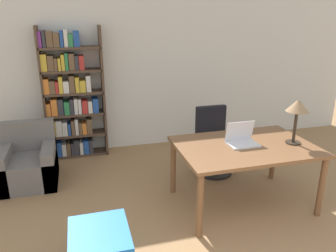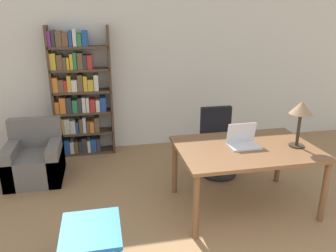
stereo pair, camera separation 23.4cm
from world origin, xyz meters
name	(u,v)px [view 1 (the left image)]	position (x,y,z in m)	size (l,w,h in m)	color
wall_back	(146,69)	(0.00, 4.53, 1.35)	(8.00, 0.06, 2.70)	silver
desk	(244,152)	(0.69, 2.25, 0.68)	(1.59, 1.08, 0.77)	brown
laptop	(242,139)	(0.67, 2.30, 0.83)	(0.35, 0.25, 0.26)	silver
table_lamp	(297,108)	(1.27, 2.16, 1.20)	(0.26, 0.26, 0.53)	#2D2319
office_chair	(213,143)	(0.70, 3.18, 0.44)	(0.53, 0.53, 0.97)	black
side_table_blue	(99,239)	(-1.07, 1.46, 0.41)	(0.50, 0.58, 0.49)	blue
armchair	(29,164)	(-1.88, 3.54, 0.27)	(0.73, 0.77, 0.81)	#66605B
bookshelf	(70,98)	(-1.27, 4.34, 0.97)	(0.94, 0.28, 2.08)	#4C3828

